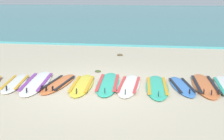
# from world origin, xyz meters

# --- Properties ---
(ground_plane) EXTENTS (80.00, 80.00, 0.00)m
(ground_plane) POSITION_xyz_m (0.00, 0.00, 0.00)
(ground_plane) COLOR #C1B599
(sea) EXTENTS (80.00, 60.00, 0.10)m
(sea) POSITION_xyz_m (0.00, 37.03, 0.05)
(sea) COLOR teal
(sea) RESTS_ON ground
(surfboard_1) EXTENTS (0.89, 2.09, 0.18)m
(surfboard_1) POSITION_xyz_m (-2.21, 0.07, 0.04)
(surfboard_1) COLOR silver
(surfboard_1) RESTS_ON ground
(surfboard_2) EXTENTS (1.06, 2.66, 0.18)m
(surfboard_2) POSITION_xyz_m (-1.65, 0.21, 0.04)
(surfboard_2) COLOR white
(surfboard_2) RESTS_ON ground
(surfboard_3) EXTENTS (0.63, 2.11, 0.18)m
(surfboard_3) POSITION_xyz_m (-1.02, 0.23, 0.04)
(surfboard_3) COLOR orange
(surfboard_3) RESTS_ON ground
(surfboard_4) EXTENTS (0.78, 2.28, 0.18)m
(surfboard_4) POSITION_xyz_m (-0.36, 0.21, 0.04)
(surfboard_4) COLOR yellow
(surfboard_4) RESTS_ON ground
(surfboard_5) EXTENTS (0.84, 2.48, 0.18)m
(surfboard_5) POSITION_xyz_m (0.30, 0.45, 0.04)
(surfboard_5) COLOR #2DB793
(surfboard_5) RESTS_ON ground
(surfboard_6) EXTENTS (0.58, 2.24, 0.18)m
(surfboard_6) POSITION_xyz_m (0.89, 0.36, 0.04)
(surfboard_6) COLOR white
(surfboard_6) RESTS_ON ground
(surfboard_7) EXTENTS (0.75, 2.38, 0.18)m
(surfboard_7) POSITION_xyz_m (1.63, 0.36, 0.04)
(surfboard_7) COLOR #2DB793
(surfboard_7) RESTS_ON ground
(surfboard_8) EXTENTS (0.87, 2.02, 0.18)m
(surfboard_8) POSITION_xyz_m (2.27, 0.52, 0.04)
(surfboard_8) COLOR #3875CC
(surfboard_8) RESTS_ON ground
(surfboard_9) EXTENTS (0.73, 2.48, 0.18)m
(surfboard_9) POSITION_xyz_m (2.88, 0.72, 0.04)
(surfboard_9) COLOR orange
(surfboard_9) RESTS_ON ground
(seaweed_clump_near_shoreline) EXTENTS (0.19, 0.15, 0.07)m
(seaweed_clump_near_shoreline) POSITION_xyz_m (-0.27, 1.82, 0.03)
(seaweed_clump_near_shoreline) COLOR #384723
(seaweed_clump_near_shoreline) RESTS_ON ground
(seaweed_clump_by_the_boards) EXTENTS (0.23, 0.18, 0.08)m
(seaweed_clump_by_the_boards) POSITION_xyz_m (0.02, 4.70, 0.04)
(seaweed_clump_by_the_boards) COLOR #4C4228
(seaweed_clump_by_the_boards) RESTS_ON ground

